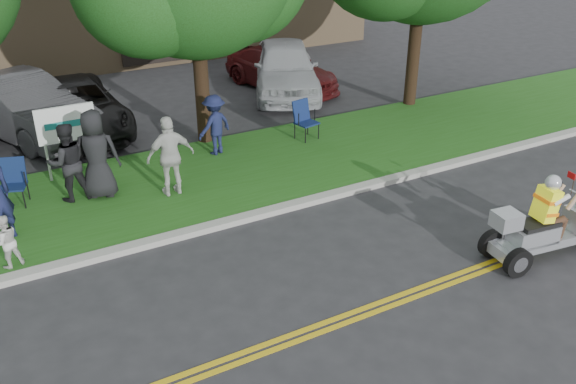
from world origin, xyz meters
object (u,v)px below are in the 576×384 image
parked_car_mid (75,107)px  parked_car_far_right (285,67)px  lawn_chair_a (13,179)px  parked_car_right (281,69)px  spectator_adult_right (171,156)px  parked_car_left (21,107)px  trike_scooter (545,229)px  lawn_chair_b (304,117)px  spectator_adult_mid (68,162)px

parked_car_mid → parked_car_far_right: (6.55, 0.29, 0.15)m
parked_car_far_right → parked_car_mid: bearing=-152.8°
lawn_chair_a → parked_car_far_right: size_ratio=0.20×
parked_car_right → lawn_chair_a: bearing=-164.6°
spectator_adult_right → parked_car_left: size_ratio=0.35×
trike_scooter → spectator_adult_right: 7.33m
spectator_adult_right → trike_scooter: bearing=132.7°
trike_scooter → parked_car_far_right: 10.74m
lawn_chair_a → parked_car_left: 4.22m
lawn_chair_b → parked_car_far_right: parked_car_far_right is taller
parked_car_right → trike_scooter: bearing=-106.7°
parked_car_left → parked_car_right: (7.95, 0.50, -0.17)m
lawn_chair_a → parked_car_mid: parked_car_mid is taller
lawn_chair_a → lawn_chair_b: size_ratio=0.96×
spectator_adult_mid → parked_car_right: (7.65, 5.06, -0.30)m
spectator_adult_right → parked_car_mid: (-0.93, 5.04, -0.29)m
spectator_adult_mid → parked_car_mid: spectator_adult_mid is taller
spectator_adult_right → parked_car_far_right: bearing=-136.3°
lawn_chair_b → spectator_adult_right: bearing=-171.5°
parked_car_mid → lawn_chair_b: bearing=-36.5°
spectator_adult_right → lawn_chair_a: bearing=-21.5°
spectator_adult_mid → parked_car_left: bearing=-86.2°
lawn_chair_a → parked_car_mid: (2.03, 3.86, 0.04)m
lawn_chair_a → spectator_adult_mid: bearing=-1.5°
spectator_adult_mid → parked_car_mid: (0.99, 4.27, -0.26)m
trike_scooter → lawn_chair_a: (-7.91, 6.57, 0.08)m
lawn_chair_b → parked_car_right: parked_car_right is taller
lawn_chair_a → spectator_adult_mid: (1.05, -0.40, 0.29)m
spectator_adult_mid → parked_car_left: size_ratio=0.34×
lawn_chair_a → parked_car_mid: size_ratio=0.20×
parked_car_left → spectator_adult_mid: bearing=-110.9°
lawn_chair_a → spectator_adult_mid: spectator_adult_mid is taller
lawn_chair_b → spectator_adult_right: 4.30m
parked_car_mid → parked_car_far_right: bearing=1.9°
lawn_chair_b → spectator_adult_right: spectator_adult_right is taller
spectator_adult_mid → parked_car_far_right: (7.54, 4.55, -0.11)m
spectator_adult_mid → parked_car_far_right: spectator_adult_mid is taller
spectator_adult_mid → parked_car_left: 4.57m
lawn_chair_a → spectator_adult_mid: 1.16m
parked_car_left → parked_car_right: 7.97m
parked_car_mid → parked_car_right: 6.71m
lawn_chair_b → parked_car_mid: parked_car_mid is taller
spectator_adult_right → parked_car_left: spectator_adult_right is taller
spectator_adult_right → parked_car_far_right: 7.75m
parked_car_left → parked_car_far_right: bearing=-24.6°
spectator_adult_mid → parked_car_left: spectator_adult_mid is taller
lawn_chair_a → spectator_adult_right: size_ratio=0.55×
lawn_chair_b → parked_car_right: (1.69, 4.38, -0.02)m
trike_scooter → parked_car_left: trike_scooter is taller
trike_scooter → lawn_chair_a: trike_scooter is taller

